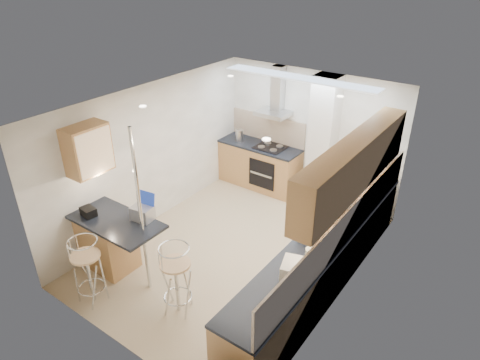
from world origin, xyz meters
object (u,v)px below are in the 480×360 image
Objects in this scene: bar_stool_end at (176,280)px; laptop at (142,213)px; microwave at (324,223)px; bar_stool_near at (88,271)px; bread_bin at (293,269)px.

laptop is at bearing 113.74° from bar_stool_end.
microwave is 3.28m from bar_stool_near.
laptop is 1.12m from bar_stool_end.
microwave reaches higher than bar_stool_end.
microwave reaches higher than laptop.
microwave is at bearing 3.96° from bar_stool_end.
bar_stool_end is at bearing 164.96° from microwave.
microwave reaches higher than bar_stool_near.
bread_bin is at bearing -23.73° from bar_stool_end.
microwave is 0.56× the size of bar_stool_end.
laptop reaches higher than bread_bin.
laptop is 0.29× the size of bar_stool_near.
bar_stool_near is 2.80m from bread_bin.
bread_bin is (2.34, 0.23, -0.04)m from laptop.
microwave is 1.00m from bread_bin.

